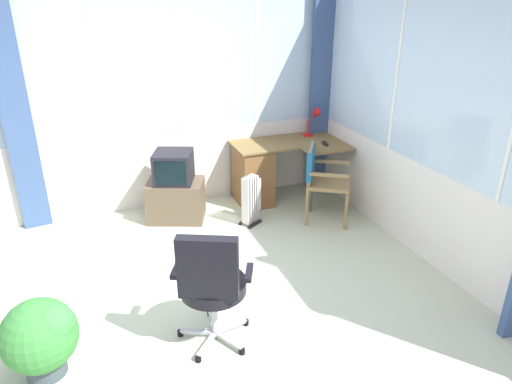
% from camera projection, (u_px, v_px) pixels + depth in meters
% --- Properties ---
extents(ground, '(5.76, 5.40, 0.06)m').
position_uv_depth(ground, '(194.00, 312.00, 3.99)').
color(ground, beige).
extents(north_window_panel, '(4.76, 0.07, 2.77)m').
position_uv_depth(north_window_panel, '(141.00, 96.00, 5.33)').
color(north_window_panel, silver).
rests_on(north_window_panel, ground).
extents(east_window_panel, '(0.07, 4.40, 2.77)m').
position_uv_depth(east_window_panel, '(445.00, 125.00, 4.21)').
color(east_window_panel, silver).
rests_on(east_window_panel, ground).
extents(curtain_north_left, '(0.30, 0.11, 2.67)m').
position_uv_depth(curtain_north_left, '(15.00, 112.00, 4.86)').
color(curtain_north_left, '#3A5380').
rests_on(curtain_north_left, ground).
extents(curtain_corner, '(0.30, 0.11, 2.67)m').
position_uv_depth(curtain_corner, '(322.00, 89.00, 5.98)').
color(curtain_corner, '#3A5380').
rests_on(curtain_corner, ground).
extents(desk, '(1.35, 0.86, 0.76)m').
position_uv_depth(desk, '(258.00, 171.00, 5.84)').
color(desk, brown).
rests_on(desk, ground).
extents(desk_lamp, '(0.23, 0.19, 0.38)m').
position_uv_depth(desk_lamp, '(316.00, 118.00, 5.94)').
color(desk_lamp, red).
rests_on(desk_lamp, desk).
extents(tv_remote, '(0.08, 0.16, 0.02)m').
position_uv_depth(tv_remote, '(325.00, 143.00, 5.72)').
color(tv_remote, black).
rests_on(tv_remote, desk).
extents(wooden_armchair, '(0.66, 0.66, 0.89)m').
position_uv_depth(wooden_armchair, '(319.00, 173.00, 5.34)').
color(wooden_armchair, olive).
rests_on(wooden_armchair, ground).
extents(office_chair, '(0.63, 0.60, 1.00)m').
position_uv_depth(office_chair, '(211.00, 281.00, 3.36)').
color(office_chair, '#B7B7BF').
rests_on(office_chair, ground).
extents(tv_on_stand, '(0.76, 0.64, 0.84)m').
position_uv_depth(tv_on_stand, '(175.00, 190.00, 5.41)').
color(tv_on_stand, brown).
rests_on(tv_on_stand, ground).
extents(space_heater, '(0.29, 0.26, 0.59)m').
position_uv_depth(space_heater, '(252.00, 199.00, 5.33)').
color(space_heater, silver).
rests_on(space_heater, ground).
extents(potted_plant, '(0.52, 0.52, 0.60)m').
position_uv_depth(potted_plant, '(42.00, 336.00, 3.19)').
color(potted_plant, '#3A464E').
rests_on(potted_plant, ground).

